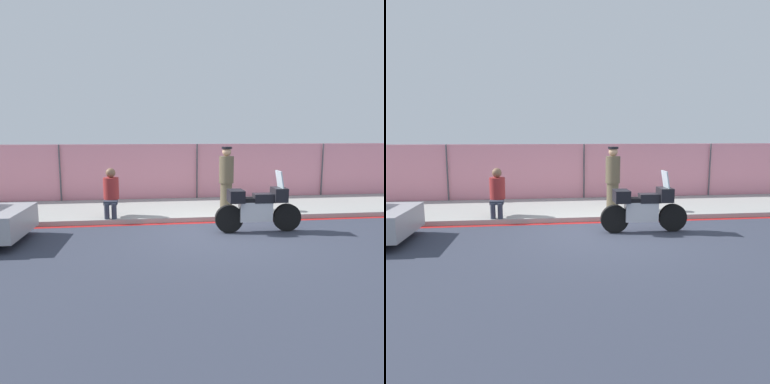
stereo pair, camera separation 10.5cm
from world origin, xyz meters
The scene contains 7 objects.
ground_plane centered at (0.00, 0.00, 0.00)m, with size 120.00×120.00×0.00m, color #333847.
sidewalk centered at (0.00, 2.81, 0.07)m, with size 34.82×3.14×0.13m.
curb_paint_stripe centered at (0.00, 1.15, 0.00)m, with size 34.82×0.18×0.01m.
storefront_fence centered at (0.00, 4.47, 1.02)m, with size 33.08×0.17×2.04m.
motorcycle centered at (0.89, 0.05, 0.62)m, with size 2.16×0.52×1.52m.
officer_standing centered at (0.59, 2.26, 1.10)m, with size 0.44×0.44×1.89m.
person_seated_on_curb centered at (-2.79, 1.71, 0.87)m, with size 0.43×0.71×1.34m.
Camera 2 is at (-1.78, -8.71, 2.43)m, focal length 35.00 mm.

